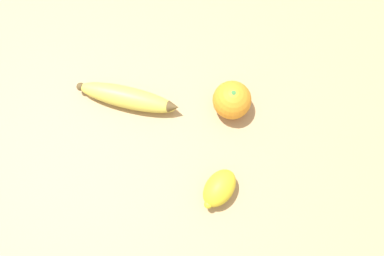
# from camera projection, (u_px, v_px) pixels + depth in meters

# --- Properties ---
(ground_plane) EXTENTS (3.00, 3.00, 0.00)m
(ground_plane) POSITION_uv_depth(u_px,v_px,m) (154.00, 128.00, 0.92)
(ground_plane) COLOR tan
(banana) EXTENTS (0.14, 0.20, 0.04)m
(banana) POSITION_uv_depth(u_px,v_px,m) (128.00, 98.00, 0.91)
(banana) COLOR #DBCC4C
(banana) RESTS_ON ground_plane
(orange) EXTENTS (0.08, 0.08, 0.08)m
(orange) POSITION_uv_depth(u_px,v_px,m) (232.00, 100.00, 0.89)
(orange) COLOR orange
(orange) RESTS_ON ground_plane
(lemon) EXTENTS (0.09, 0.06, 0.05)m
(lemon) POSITION_uv_depth(u_px,v_px,m) (219.00, 188.00, 0.85)
(lemon) COLOR yellow
(lemon) RESTS_ON ground_plane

